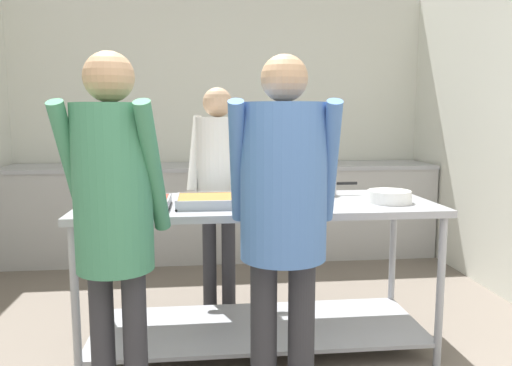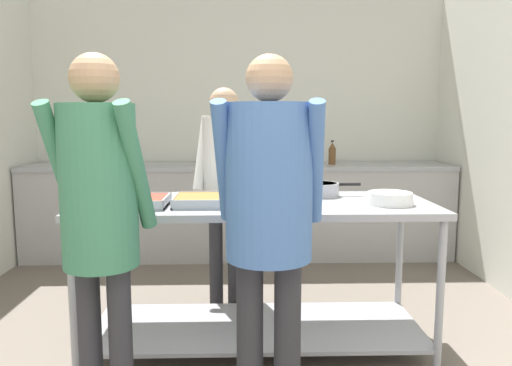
% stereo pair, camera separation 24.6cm
% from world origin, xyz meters
% --- Properties ---
extents(wall_rear, '(4.37, 0.06, 2.65)m').
position_xyz_m(wall_rear, '(0.00, 4.37, 1.32)').
color(wall_rear, silver).
rests_on(wall_rear, ground_plane).
extents(back_counter, '(4.21, 0.65, 0.94)m').
position_xyz_m(back_counter, '(-0.00, 4.00, 0.47)').
color(back_counter, '#A8A8A8').
rests_on(back_counter, ground_plane).
extents(serving_counter, '(2.09, 0.81, 0.91)m').
position_xyz_m(serving_counter, '(0.12, 1.96, 0.61)').
color(serving_counter, '#9EA0A8').
rests_on(serving_counter, ground_plane).
extents(serving_tray_roast, '(0.39, 0.32, 0.05)m').
position_xyz_m(serving_tray_roast, '(-0.59, 1.84, 0.93)').
color(serving_tray_roast, '#9EA0A8').
rests_on(serving_tray_roast, serving_counter).
extents(serving_tray_vegetables, '(0.43, 0.34, 0.05)m').
position_xyz_m(serving_tray_vegetables, '(-0.14, 1.87, 0.93)').
color(serving_tray_vegetables, '#9EA0A8').
rests_on(serving_tray_vegetables, serving_counter).
extents(broccoli_bowl, '(0.21, 0.21, 0.10)m').
position_xyz_m(broccoli_bowl, '(0.21, 1.83, 0.95)').
color(broccoli_bowl, '#B2B2B7').
rests_on(broccoli_bowl, serving_counter).
extents(sauce_pan, '(0.37, 0.23, 0.08)m').
position_xyz_m(sauce_pan, '(0.54, 2.17, 0.95)').
color(sauce_pan, '#9EA0A8').
rests_on(sauce_pan, serving_counter).
extents(plate_stack, '(0.27, 0.27, 0.07)m').
position_xyz_m(plate_stack, '(0.89, 1.86, 0.94)').
color(plate_stack, white).
rests_on(plate_stack, serving_counter).
extents(guest_serving_left, '(0.47, 0.39, 1.68)m').
position_xyz_m(guest_serving_left, '(-0.58, 1.17, 1.05)').
color(guest_serving_left, '#2D2D33').
rests_on(guest_serving_left, ground_plane).
extents(guest_serving_right, '(0.52, 0.39, 1.68)m').
position_xyz_m(guest_serving_right, '(0.16, 1.25, 1.03)').
color(guest_serving_right, '#2D2D33').
rests_on(guest_serving_right, ground_plane).
extents(cook_behind_counter, '(0.46, 0.39, 1.62)m').
position_xyz_m(cook_behind_counter, '(-0.09, 2.64, 1.01)').
color(cook_behind_counter, '#2D2D33').
rests_on(cook_behind_counter, ground_plane).
extents(water_bottle, '(0.07, 0.07, 0.24)m').
position_xyz_m(water_bottle, '(0.94, 3.98, 1.04)').
color(water_bottle, brown).
rests_on(water_bottle, back_counter).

